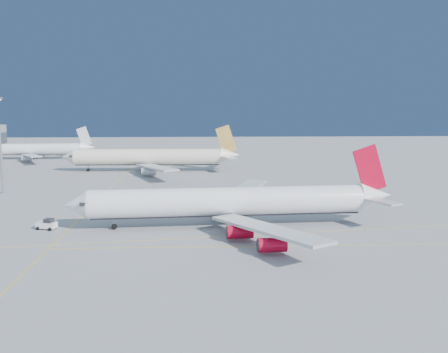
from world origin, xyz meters
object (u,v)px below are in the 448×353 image
airliner_etihad (152,157)px  airliner_virgin (235,202)px  pushback_tug (47,224)px  airliner_third (33,149)px

airliner_etihad → airliner_virgin: bearing=-71.1°
airliner_etihad → pushback_tug: 85.68m
airliner_virgin → airliner_third: (-84.54, 123.40, -0.87)m
airliner_virgin → airliner_etihad: (-26.55, 83.27, 0.04)m
airliner_etihad → pushback_tug: size_ratio=14.81×
pushback_tug → airliner_etihad: bearing=96.7°
airliner_etihad → airliner_third: size_ratio=1.23×
airliner_etihad → airliner_third: (-57.99, 40.13, -0.90)m
airliner_etihad → pushback_tug: bearing=-98.2°
airliner_third → pushback_tug: bearing=-73.4°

